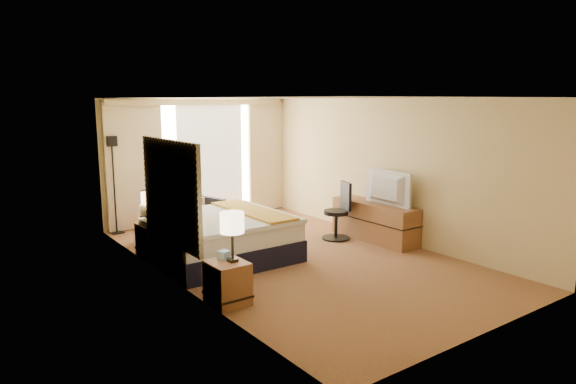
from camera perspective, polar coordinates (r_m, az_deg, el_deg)
floor at (r=8.58m, az=0.83°, el=-7.24°), size 4.20×7.00×0.02m
ceiling at (r=8.18m, az=0.88°, el=10.41°), size 4.20×7.00×0.02m
wall_back at (r=11.25m, az=-9.90°, el=3.58°), size 4.20×0.02×2.60m
wall_front at (r=5.91m, az=21.65°, el=-2.95°), size 4.20×0.02×2.60m
wall_left at (r=7.24m, az=-12.59°, el=-0.16°), size 0.02×7.00×2.60m
wall_right at (r=9.67m, az=10.88°, el=2.48°), size 0.02×7.00×2.60m
headboard at (r=7.44m, az=-12.91°, el=-0.05°), size 0.06×1.85×1.50m
nightstand_left at (r=6.69m, az=-6.75°, el=-9.95°), size 0.45×0.52×0.55m
nightstand_right at (r=8.86m, az=-14.72°, el=-5.16°), size 0.45×0.52×0.55m
media_dresser at (r=9.65m, az=9.59°, el=-3.24°), size 0.50×1.80×0.70m
window at (r=11.34m, az=-8.70°, el=3.76°), size 2.30×0.02×2.30m
curtains at (r=11.14m, az=-9.68°, el=4.08°), size 4.12×0.19×2.56m
bed at (r=8.44m, az=-7.60°, el=-4.96°), size 2.11×1.93×1.02m
loveseat at (r=10.17m, az=-11.51°, el=-2.87°), size 1.65×1.20×0.93m
floor_lamp at (r=10.37m, az=-18.88°, el=2.86°), size 0.24×0.24×1.90m
desk_chair at (r=9.61m, az=5.68°, el=-2.42°), size 0.53×0.53×1.07m
lamp_left at (r=6.45m, az=-6.24°, el=-3.51°), size 0.31×0.31×0.64m
lamp_right at (r=8.71m, az=-15.20°, el=-0.80°), size 0.25×0.25×0.53m
tissue_box at (r=6.67m, az=-7.12°, el=-6.98°), size 0.16×0.16×0.12m
telephone at (r=8.80m, az=-14.46°, el=-3.18°), size 0.20×0.18×0.06m
television at (r=9.32m, az=10.55°, el=0.41°), size 0.18×1.09×0.63m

